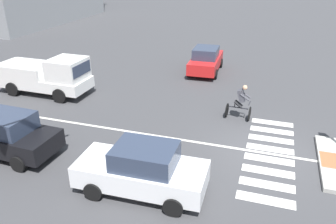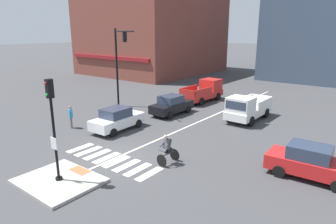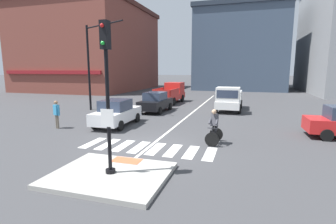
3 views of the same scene
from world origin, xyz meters
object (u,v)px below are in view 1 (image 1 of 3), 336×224
at_px(car_red_cross_right, 206,60).
at_px(pickup_truck_white_eastbound_far, 51,77).
at_px(cyclist, 241,101).
at_px(car_black_westbound_far, 5,134).
at_px(car_white_westbound_near, 142,169).

height_order(car_red_cross_right, pickup_truck_white_eastbound_far, pickup_truck_white_eastbound_far).
bearing_deg(cyclist, pickup_truck_white_eastbound_far, 89.86).
bearing_deg(car_red_cross_right, pickup_truck_white_eastbound_far, 131.91).
distance_m(car_black_westbound_far, pickup_truck_white_eastbound_far, 6.17).
distance_m(car_black_westbound_far, cyclist, 9.87).
relative_size(car_white_westbound_near, pickup_truck_white_eastbound_far, 0.81).
bearing_deg(car_black_westbound_far, cyclist, -54.21).
bearing_deg(car_red_cross_right, car_black_westbound_far, 157.60).
height_order(car_red_cross_right, car_white_westbound_near, same).
bearing_deg(pickup_truck_white_eastbound_far, car_white_westbound_near, -128.96).
bearing_deg(car_white_westbound_near, car_black_westbound_far, 84.61).
xyz_separation_m(car_red_cross_right, car_white_westbound_near, (-12.75, -0.70, 0.00)).
height_order(car_black_westbound_far, car_white_westbound_near, same).
distance_m(car_red_cross_right, car_white_westbound_near, 12.77).
relative_size(car_black_westbound_far, pickup_truck_white_eastbound_far, 0.81).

